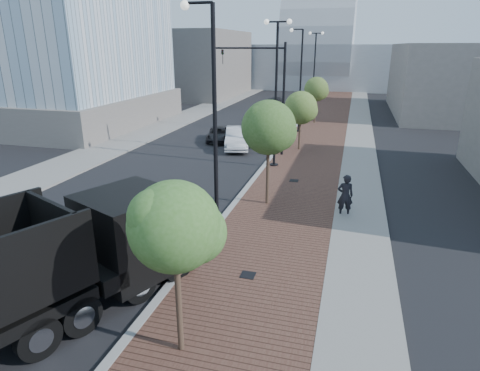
# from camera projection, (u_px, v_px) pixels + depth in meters

# --- Properties ---
(sidewalk) EXTENTS (7.00, 140.00, 0.12)m
(sidewalk) POSITION_uv_depth(u_px,v_px,m) (333.00, 122.00, 43.20)
(sidewalk) COLOR #4C2D23
(sidewalk) RESTS_ON ground
(concrete_strip) EXTENTS (2.40, 140.00, 0.13)m
(concrete_strip) POSITION_uv_depth(u_px,v_px,m) (360.00, 124.00, 42.52)
(concrete_strip) COLOR slate
(concrete_strip) RESTS_ON ground
(curb) EXTENTS (0.30, 140.00, 0.14)m
(curb) POSITION_uv_depth(u_px,v_px,m) (300.00, 121.00, 44.08)
(curb) COLOR gray
(curb) RESTS_ON ground
(west_sidewalk) EXTENTS (4.00, 140.00, 0.12)m
(west_sidewalk) POSITION_uv_depth(u_px,v_px,m) (188.00, 116.00, 47.37)
(west_sidewalk) COLOR slate
(west_sidewalk) RESTS_ON ground
(dump_truck) EXTENTS (8.00, 13.63, 3.71)m
(dump_truck) POSITION_uv_depth(u_px,v_px,m) (30.00, 282.00, 11.24)
(dump_truck) COLOR black
(dump_truck) RESTS_ON ground
(white_sedan) EXTENTS (2.93, 5.35, 1.67)m
(white_sedan) POSITION_uv_depth(u_px,v_px,m) (237.00, 138.00, 32.29)
(white_sedan) COLOR silver
(white_sedan) RESTS_ON ground
(dark_car_mid) EXTENTS (2.76, 4.47, 1.15)m
(dark_car_mid) POSITION_uv_depth(u_px,v_px,m) (219.00, 134.00, 34.89)
(dark_car_mid) COLOR black
(dark_car_mid) RESTS_ON ground
(dark_car_far) EXTENTS (2.78, 4.57, 1.24)m
(dark_car_far) POSITION_uv_depth(u_px,v_px,m) (272.00, 103.00, 53.49)
(dark_car_far) COLOR black
(dark_car_far) RESTS_ON ground
(pedestrian) EXTENTS (0.84, 0.63, 2.07)m
(pedestrian) POSITION_uv_depth(u_px,v_px,m) (345.00, 196.00, 19.26)
(pedestrian) COLOR black
(pedestrian) RESTS_ON ground
(streetlight_1) EXTENTS (1.44, 0.56, 9.21)m
(streetlight_1) POSITION_uv_depth(u_px,v_px,m) (213.00, 142.00, 15.23)
(streetlight_1) COLOR black
(streetlight_1) RESTS_ON ground
(streetlight_2) EXTENTS (1.72, 0.56, 9.28)m
(streetlight_2) POSITION_uv_depth(u_px,v_px,m) (276.00, 94.00, 25.98)
(streetlight_2) COLOR black
(streetlight_2) RESTS_ON ground
(streetlight_3) EXTENTS (1.44, 0.56, 9.21)m
(streetlight_3) POSITION_uv_depth(u_px,v_px,m) (299.00, 85.00, 37.10)
(streetlight_3) COLOR black
(streetlight_3) RESTS_ON ground
(streetlight_4) EXTENTS (1.72, 0.56, 9.28)m
(streetlight_4) POSITION_uv_depth(u_px,v_px,m) (314.00, 72.00, 47.86)
(streetlight_4) COLOR black
(streetlight_4) RESTS_ON ground
(traffic_mast) EXTENTS (5.09, 0.20, 8.00)m
(traffic_mast) POSITION_uv_depth(u_px,v_px,m) (271.00, 87.00, 28.89)
(traffic_mast) COLOR black
(traffic_mast) RESTS_ON ground
(tree_0) EXTENTS (2.31, 2.25, 4.79)m
(tree_0) POSITION_uv_depth(u_px,v_px,m) (177.00, 227.00, 9.71)
(tree_0) COLOR #382619
(tree_0) RESTS_ON ground
(tree_1) EXTENTS (2.65, 2.65, 5.34)m
(tree_1) POSITION_uv_depth(u_px,v_px,m) (270.00, 128.00, 19.63)
(tree_1) COLOR #382619
(tree_1) RESTS_ON ground
(tree_2) EXTENTS (2.52, 2.50, 4.56)m
(tree_2) POSITION_uv_depth(u_px,v_px,m) (301.00, 108.00, 30.79)
(tree_2) COLOR #382619
(tree_2) RESTS_ON ground
(tree_3) EXTENTS (2.50, 2.47, 4.79)m
(tree_3) POSITION_uv_depth(u_px,v_px,m) (317.00, 89.00, 41.65)
(tree_3) COLOR #382619
(tree_3) RESTS_ON ground
(tower_podium) EXTENTS (19.00, 19.00, 3.00)m
(tower_podium) POSITION_uv_depth(u_px,v_px,m) (60.00, 109.00, 42.40)
(tower_podium) COLOR #67615C
(tower_podium) RESTS_ON ground
(convention_center) EXTENTS (50.00, 30.00, 50.00)m
(convention_center) POSITION_uv_depth(u_px,v_px,m) (321.00, 55.00, 83.68)
(convention_center) COLOR #9DA2A7
(convention_center) RESTS_ON ground
(commercial_block_nw) EXTENTS (14.00, 20.00, 10.00)m
(commercial_block_nw) POSITION_uv_depth(u_px,v_px,m) (194.00, 64.00, 65.78)
(commercial_block_nw) COLOR #645E5A
(commercial_block_nw) RESTS_ON ground
(commercial_block_ne) EXTENTS (12.00, 22.00, 8.00)m
(commercial_block_ne) POSITION_uv_depth(u_px,v_px,m) (449.00, 80.00, 47.88)
(commercial_block_ne) COLOR slate
(commercial_block_ne) RESTS_ON ground
(utility_cover_1) EXTENTS (0.50, 0.50, 0.02)m
(utility_cover_1) POSITION_uv_depth(u_px,v_px,m) (248.00, 275.00, 14.29)
(utility_cover_1) COLOR black
(utility_cover_1) RESTS_ON sidewalk
(utility_cover_2) EXTENTS (0.50, 0.50, 0.02)m
(utility_cover_2) POSITION_uv_depth(u_px,v_px,m) (294.00, 181.00, 24.31)
(utility_cover_2) COLOR black
(utility_cover_2) RESTS_ON sidewalk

